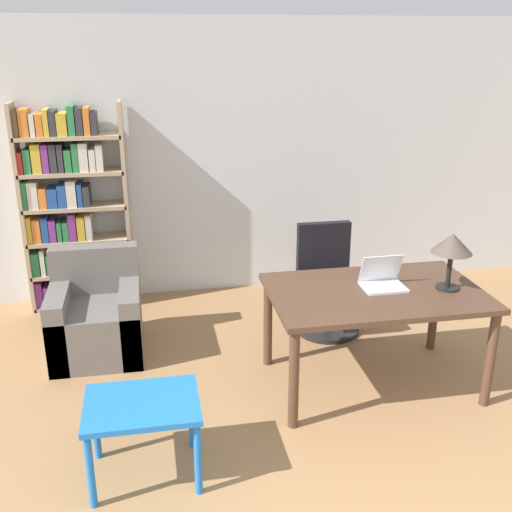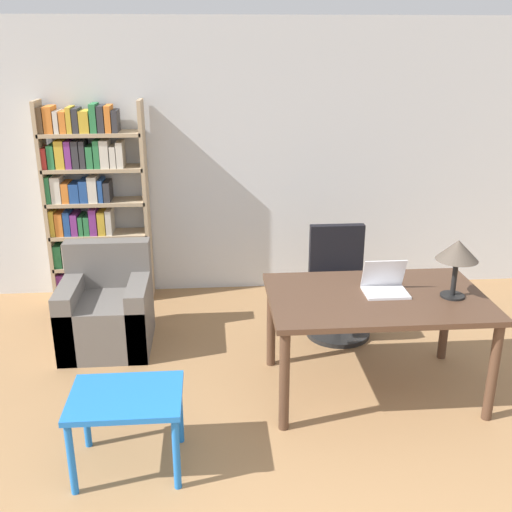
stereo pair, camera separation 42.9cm
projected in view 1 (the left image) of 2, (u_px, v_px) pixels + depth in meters
The scene contains 8 objects.
wall_back at pixel (235, 160), 5.95m from camera, with size 8.00×0.06×2.70m.
desk at pixel (375, 302), 4.37m from camera, with size 1.55×0.97×0.77m.
laptop at pixel (382, 280), 4.39m from camera, with size 0.31×0.24×0.24m.
table_lamp at pixel (452, 245), 4.26m from camera, with size 0.29×0.29×0.42m.
office_chair at pixel (327, 284), 5.35m from camera, with size 0.57×0.57×0.96m.
side_table_blue at pixel (142, 413), 3.49m from camera, with size 0.67×0.50×0.51m.
armchair at pixel (97, 320), 4.96m from camera, with size 0.72×0.72×0.86m.
bookshelf at pixel (68, 211), 5.63m from camera, with size 0.97×0.28×1.97m.
Camera 1 is at (-0.88, -1.33, 2.49)m, focal length 42.00 mm.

